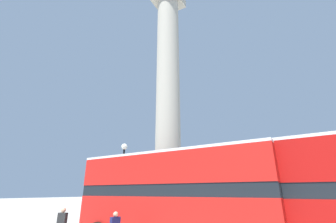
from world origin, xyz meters
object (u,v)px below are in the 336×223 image
object	(u,v)px
equestrian_statue	(300,207)
street_lamp	(122,178)
monument_column	(168,116)
bus_a	(171,193)

from	to	relation	value
equestrian_statue	street_lamp	bearing A→B (deg)	-176.19
equestrian_statue	monument_column	bearing A→B (deg)	171.93
equestrian_statue	street_lamp	distance (m)	12.63
bus_a	equestrian_statue	size ratio (longest dim) A/B	1.88
bus_a	monument_column	bearing A→B (deg)	123.33
equestrian_statue	street_lamp	world-z (taller)	street_lamp
bus_a	equestrian_statue	xyz separation A→B (m)	(5.48, 8.81, -0.95)
bus_a	equestrian_statue	world-z (taller)	equestrian_statue
monument_column	bus_a	bearing A→B (deg)	-59.91
monument_column	street_lamp	world-z (taller)	monument_column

